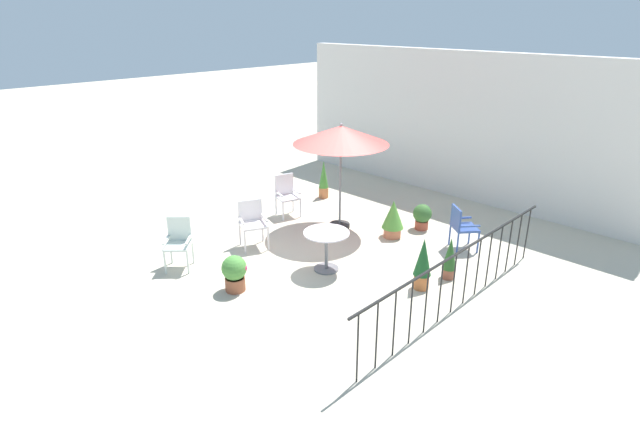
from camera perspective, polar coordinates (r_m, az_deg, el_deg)
ground_plane at (r=9.93m, az=-0.09°, el=-4.04°), size 60.00×60.00×0.00m
villa_facade at (r=13.05m, az=14.94°, el=9.65°), size 9.24×0.30×3.53m
terrace_railing at (r=8.02m, az=15.64°, el=-6.02°), size 0.03×5.21×1.01m
patio_umbrella_0 at (r=10.34m, az=2.38°, el=8.74°), size 1.97×1.97×2.27m
cafe_table_0 at (r=8.95m, az=0.73°, el=-3.41°), size 0.82×0.82×0.73m
patio_chair_0 at (r=11.47m, az=-3.83°, el=2.36°), size 0.56×0.58×0.94m
patio_chair_1 at (r=10.11m, az=15.68°, el=-1.23°), size 0.64×0.64×0.88m
patio_chair_2 at (r=9.95m, az=-7.67°, el=-0.76°), size 0.64×0.65×0.92m
patio_chair_3 at (r=9.41m, az=-15.68°, el=-2.87°), size 0.63×0.63×0.93m
potted_plant_0 at (r=10.41m, az=8.25°, el=-0.48°), size 0.45×0.45×0.79m
potted_plant_1 at (r=8.53m, az=11.53°, el=-5.45°), size 0.30×0.30×0.92m
potted_plant_2 at (r=8.49m, az=-9.63°, el=-6.54°), size 0.42×0.42×0.62m
potted_plant_3 at (r=9.00m, az=14.45°, el=-4.85°), size 0.25×0.25×0.77m
potted_plant_4 at (r=12.58m, az=0.41°, el=3.83°), size 0.24×0.24×0.95m
potted_plant_5 at (r=10.96m, az=11.47°, el=-0.24°), size 0.40×0.40×0.55m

